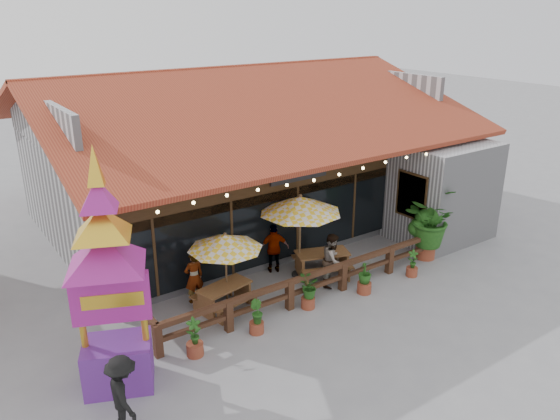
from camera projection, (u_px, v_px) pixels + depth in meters
ground at (344, 279)px, 17.41m from camera, size 100.00×100.00×0.00m
restaurant_building at (242, 165)px, 21.87m from camera, size 15.50×14.73×6.09m
patio_railing at (292, 284)px, 15.79m from camera, size 10.00×2.60×0.92m
umbrella_left at (225, 242)px, 15.21m from camera, size 2.83×2.83×2.28m
umbrella_right at (300, 205)px, 16.83m from camera, size 3.13×3.13×2.78m
picnic_table_left at (225, 293)px, 15.52m from camera, size 1.78×1.62×0.74m
picnic_table_right at (322, 259)px, 17.51m from camera, size 2.08×1.95×0.81m
thai_sign_tower at (106, 258)px, 11.43m from camera, size 2.94×2.94×6.06m
tropical_plant at (429, 219)px, 18.41m from camera, size 2.40×2.37×2.51m
diner_a at (194, 277)px, 15.81m from camera, size 0.59×0.40×1.60m
diner_b at (333, 260)px, 16.78m from camera, size 1.05×1.01×1.70m
diner_c at (274, 248)px, 17.65m from camera, size 1.05×0.76×1.65m
pedestrian at (123, 394)px, 10.94m from camera, size 0.67×1.12×1.71m
planter_a at (195, 340)px, 13.44m from camera, size 0.43×0.43×1.04m
planter_b at (256, 318)px, 14.39m from camera, size 0.39×0.41×0.96m
planter_c at (308, 291)px, 15.56m from camera, size 0.79×0.78×0.99m
planter_d at (365, 278)px, 16.40m from camera, size 0.49×0.49×1.05m
planter_e at (412, 265)px, 17.49m from camera, size 0.38×0.38×0.90m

